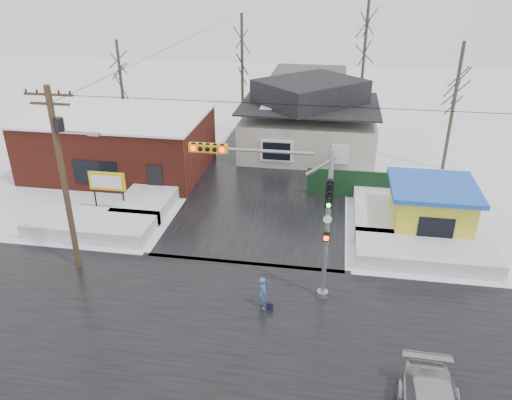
% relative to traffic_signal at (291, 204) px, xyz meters
% --- Properties ---
extents(ground, '(120.00, 120.00, 0.00)m').
position_rel_traffic_signal_xyz_m(ground, '(-2.43, -2.97, -4.54)').
color(ground, white).
rests_on(ground, ground).
extents(road_ns, '(10.00, 120.00, 0.02)m').
position_rel_traffic_signal_xyz_m(road_ns, '(-2.43, -2.97, -4.53)').
color(road_ns, black).
rests_on(road_ns, ground).
extents(road_ew, '(120.00, 10.00, 0.02)m').
position_rel_traffic_signal_xyz_m(road_ew, '(-2.43, -2.97, -4.53)').
color(road_ew, black).
rests_on(road_ew, ground).
extents(snowbank_nw, '(7.00, 3.00, 0.80)m').
position_rel_traffic_signal_xyz_m(snowbank_nw, '(-11.43, 4.03, -4.14)').
color(snowbank_nw, white).
rests_on(snowbank_nw, ground).
extents(snowbank_ne, '(7.00, 3.00, 0.80)m').
position_rel_traffic_signal_xyz_m(snowbank_ne, '(6.57, 4.03, -4.14)').
color(snowbank_ne, white).
rests_on(snowbank_ne, ground).
extents(snowbank_nside_w, '(3.00, 8.00, 0.80)m').
position_rel_traffic_signal_xyz_m(snowbank_nside_w, '(-9.43, 9.03, -4.14)').
color(snowbank_nside_w, white).
rests_on(snowbank_nside_w, ground).
extents(snowbank_nside_e, '(3.00, 8.00, 0.80)m').
position_rel_traffic_signal_xyz_m(snowbank_nside_e, '(4.57, 9.03, -4.14)').
color(snowbank_nside_e, white).
rests_on(snowbank_nside_e, ground).
extents(traffic_signal, '(6.05, 0.68, 7.00)m').
position_rel_traffic_signal_xyz_m(traffic_signal, '(0.00, 0.00, 0.00)').
color(traffic_signal, gray).
rests_on(traffic_signal, ground).
extents(utility_pole, '(3.15, 0.44, 9.00)m').
position_rel_traffic_signal_xyz_m(utility_pole, '(-10.36, 0.53, 0.57)').
color(utility_pole, '#382619').
rests_on(utility_pole, ground).
extents(brick_building, '(12.20, 8.20, 4.12)m').
position_rel_traffic_signal_xyz_m(brick_building, '(-13.43, 13.03, -2.46)').
color(brick_building, maroon).
rests_on(brick_building, ground).
extents(marquee_sign, '(2.20, 0.21, 2.55)m').
position_rel_traffic_signal_xyz_m(marquee_sign, '(-11.43, 6.53, -2.62)').
color(marquee_sign, black).
rests_on(marquee_sign, ground).
extents(house, '(10.40, 8.40, 5.76)m').
position_rel_traffic_signal_xyz_m(house, '(-0.43, 19.03, -1.92)').
color(house, '#BCB7AA').
rests_on(house, ground).
extents(kiosk, '(4.60, 4.60, 2.88)m').
position_rel_traffic_signal_xyz_m(kiosk, '(7.07, 7.03, -3.08)').
color(kiosk, yellow).
rests_on(kiosk, ground).
extents(fence, '(8.00, 0.12, 1.80)m').
position_rel_traffic_signal_xyz_m(fence, '(4.07, 11.03, -3.64)').
color(fence, black).
rests_on(fence, ground).
extents(tree_far_left, '(3.00, 3.00, 10.00)m').
position_rel_traffic_signal_xyz_m(tree_far_left, '(-6.43, 23.03, 3.41)').
color(tree_far_left, '#332821').
rests_on(tree_far_left, ground).
extents(tree_far_mid, '(3.00, 3.00, 12.00)m').
position_rel_traffic_signal_xyz_m(tree_far_mid, '(3.57, 25.03, 5.00)').
color(tree_far_mid, '#332821').
rests_on(tree_far_mid, ground).
extents(tree_far_right, '(3.00, 3.00, 9.00)m').
position_rel_traffic_signal_xyz_m(tree_far_right, '(9.57, 17.03, 2.62)').
color(tree_far_right, '#332821').
rests_on(tree_far_right, ground).
extents(tree_far_west, '(3.00, 3.00, 8.00)m').
position_rel_traffic_signal_xyz_m(tree_far_west, '(-16.43, 21.03, 1.82)').
color(tree_far_west, '#332821').
rests_on(tree_far_west, ground).
extents(pedestrian, '(0.56, 0.65, 1.52)m').
position_rel_traffic_signal_xyz_m(pedestrian, '(-0.96, -1.16, -3.78)').
color(pedestrian, '#3966A0').
rests_on(pedestrian, ground).
extents(shopping_bag, '(0.30, 0.18, 0.35)m').
position_rel_traffic_signal_xyz_m(shopping_bag, '(-0.64, -1.31, -4.36)').
color(shopping_bag, black).
rests_on(shopping_bag, ground).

